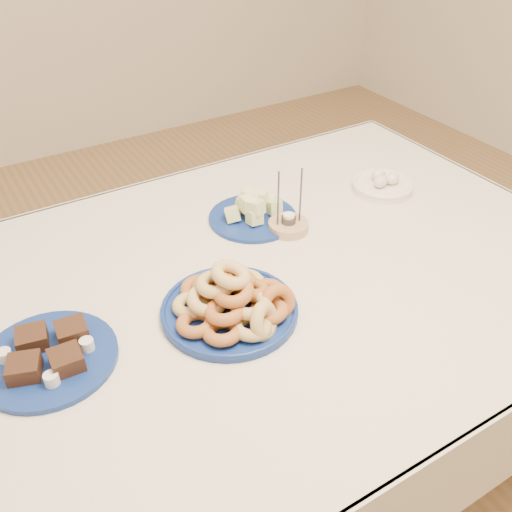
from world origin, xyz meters
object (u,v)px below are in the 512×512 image
Objects in this scene: donut_platter at (232,302)px; brownie_plate at (49,356)px; candle_holder at (288,225)px; dining_table at (245,316)px; egg_bowl at (382,185)px; melon_plate at (253,211)px.

donut_platter is 1.28× the size of brownie_plate.
dining_table is at bearing -148.93° from candle_holder.
egg_bowl is at bearing 9.90° from brownie_plate.
dining_table is 6.75× the size of melon_plate.
dining_table is at bearing 2.39° from brownie_plate.
brownie_plate is at bearing 169.66° from donut_platter.
donut_platter is 0.37m from brownie_plate.
melon_plate is at bearing 171.23° from egg_bowl.
melon_plate is (0.23, 0.30, -0.01)m from donut_platter.
egg_bowl is (0.54, 0.15, 0.12)m from dining_table.
dining_table is 0.18m from donut_platter.
melon_plate is 1.48× the size of candle_holder.
melon_plate is 0.64m from brownie_plate.
candle_holder is at bearing 31.07° from dining_table.
donut_platter reaches higher than melon_plate.
candle_holder reaches higher than egg_bowl.
donut_platter reaches higher than dining_table.
candle_holder is at bearing 36.24° from donut_platter.
melon_plate reaches higher than brownie_plate.
dining_table is at bearing 46.78° from donut_platter.
donut_platter reaches higher than brownie_plate.
dining_table is 5.79× the size of brownie_plate.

